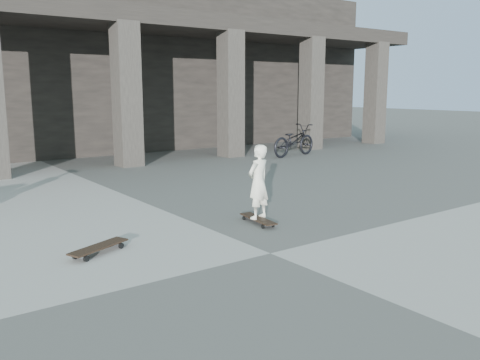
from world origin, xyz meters
TOP-DOWN VIEW (x-y plane):
  - ground at (0.00, 0.00)m, footprint 90.00×90.00m
  - colonnade at (-0.00, 13.77)m, footprint 28.00×8.82m
  - longboard at (0.82, 1.31)m, footprint 0.32×0.90m
  - skateboard_spare at (-1.85, 1.35)m, footprint 0.91×0.56m
  - child at (0.82, 1.31)m, footprint 0.50×0.39m
  - bicycle at (7.03, 7.30)m, footprint 2.06×1.00m

SIDE VIEW (x-z plane):
  - ground at x=0.00m, z-range 0.00..0.00m
  - longboard at x=0.82m, z-range 0.03..0.11m
  - skateboard_spare at x=-1.85m, z-range 0.03..0.14m
  - bicycle at x=7.03m, z-range 0.00..1.04m
  - child at x=0.82m, z-range 0.09..1.29m
  - colonnade at x=0.00m, z-range 0.03..6.03m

